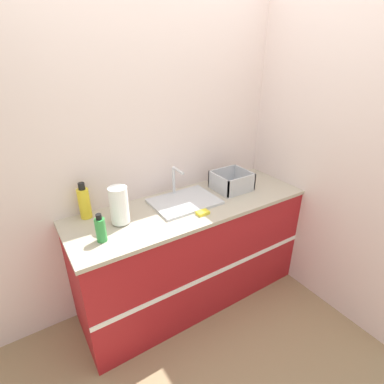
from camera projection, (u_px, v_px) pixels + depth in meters
The scene contains 10 objects.
ground_plane at pixel (211, 316), 2.50m from camera, with size 12.00×12.00×0.00m, color #937A56.
wall_back at pixel (169, 146), 2.42m from camera, with size 4.28×0.06×2.60m.
wall_right at pixel (284, 138), 2.64m from camera, with size 0.06×2.62×2.60m.
counter_cabinet at pixel (191, 252), 2.53m from camera, with size 1.91×0.64×0.92m.
sink at pixel (184, 200), 2.35m from camera, with size 0.51×0.37×0.25m.
paper_towel_roll at pixel (119, 205), 2.02m from camera, with size 0.13×0.13×0.27m.
dish_rack at pixel (231, 183), 2.56m from camera, with size 0.29×0.27×0.15m.
bottle_yellow at pixel (84, 203), 2.10m from camera, with size 0.08×0.08×0.27m.
bottle_green at pixel (101, 229), 1.85m from camera, with size 0.07×0.07×0.19m.
sponge at pixel (203, 213), 2.18m from camera, with size 0.09×0.06×0.02m.
Camera 1 is at (-1.11, -1.43, 2.02)m, focal length 28.00 mm.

